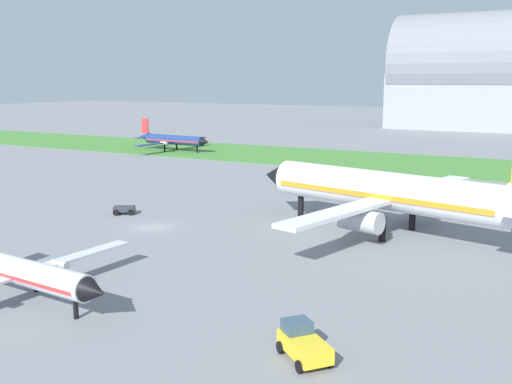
% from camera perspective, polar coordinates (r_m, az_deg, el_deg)
% --- Properties ---
extents(ground_plane, '(600.00, 600.00, 0.00)m').
position_cam_1_polar(ground_plane, '(64.25, -9.90, -3.34)').
color(ground_plane, gray).
extents(grass_taxiway_strip, '(360.00, 28.00, 0.08)m').
position_cam_1_polar(grass_taxiway_strip, '(118.80, 9.16, 3.08)').
color(grass_taxiway_strip, '#478438').
rests_on(grass_taxiway_strip, ground_plane).
extents(airplane_foreground_turboprop, '(17.56, 20.50, 6.14)m').
position_cam_1_polar(airplane_foreground_turboprop, '(45.26, -21.88, -6.95)').
color(airplane_foreground_turboprop, silver).
rests_on(airplane_foreground_turboprop, ground_plane).
extents(airplane_taxiing_turboprop, '(19.68, 22.99, 6.88)m').
position_cam_1_polar(airplane_taxiing_turboprop, '(132.89, -7.97, 4.98)').
color(airplane_taxiing_turboprop, navy).
rests_on(airplane_taxiing_turboprop, ground_plane).
extents(airplane_midfield_jet, '(32.88, 33.29, 11.91)m').
position_cam_1_polar(airplane_midfield_jet, '(61.25, 12.64, -0.02)').
color(airplane_midfield_jet, white).
rests_on(airplane_midfield_jet, ground_plane).
extents(baggage_cart_near_gate, '(2.95, 2.76, 0.90)m').
position_cam_1_polar(baggage_cart_near_gate, '(71.07, -12.48, -1.62)').
color(baggage_cart_near_gate, '#2D333D').
rests_on(baggage_cart_near_gate, ground_plane).
extents(pushback_tug_midfield, '(3.92, 3.69, 1.95)m').
position_cam_1_polar(pushback_tug_midfield, '(34.34, 4.53, -14.21)').
color(pushback_tug_midfield, yellow).
rests_on(pushback_tug_midfield, ground_plane).
extents(hangar_distant, '(59.28, 32.29, 36.71)m').
position_cam_1_polar(hangar_distant, '(206.28, 21.41, 10.25)').
color(hangar_distant, '#9399A3').
rests_on(hangar_distant, ground_plane).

